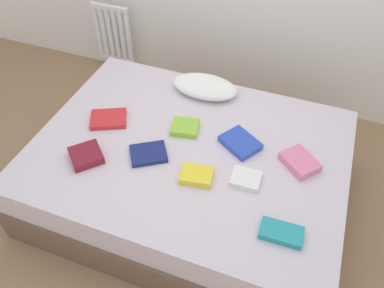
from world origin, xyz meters
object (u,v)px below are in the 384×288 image
(textbook_white, at_px, (246,179))
(textbook_teal, at_px, (281,233))
(textbook_yellow, at_px, (197,176))
(radiator, at_px, (113,34))
(textbook_navy, at_px, (148,154))
(textbook_blue, at_px, (240,143))
(textbook_red, at_px, (109,119))
(pillow, at_px, (205,87))
(textbook_pink, at_px, (300,162))
(bed, at_px, (189,173))
(textbook_lime, at_px, (185,127))
(textbook_maroon, at_px, (86,155))

(textbook_white, height_order, textbook_teal, textbook_teal)
(textbook_yellow, bearing_deg, radiator, 124.68)
(textbook_navy, relative_size, textbook_blue, 0.94)
(textbook_red, bearing_deg, textbook_white, -35.80)
(pillow, height_order, textbook_pink, pillow)
(bed, height_order, textbook_pink, textbook_pink)
(textbook_blue, height_order, textbook_yellow, textbook_yellow)
(textbook_red, distance_m, textbook_teal, 1.35)
(textbook_blue, bearing_deg, textbook_red, -141.82)
(textbook_white, height_order, textbook_pink, textbook_pink)
(textbook_navy, relative_size, textbook_lime, 1.27)
(textbook_blue, xyz_separation_m, textbook_red, (-0.90, -0.09, -0.00))
(bed, xyz_separation_m, pillow, (-0.09, 0.56, 0.31))
(textbook_red, bearing_deg, textbook_maroon, -108.95)
(textbook_red, height_order, textbook_pink, textbook_pink)
(textbook_teal, bearing_deg, textbook_blue, 122.16)
(bed, xyz_separation_m, textbook_navy, (-0.21, -0.16, 0.27))
(textbook_lime, bearing_deg, pillow, 80.82)
(radiator, height_order, textbook_pink, radiator)
(textbook_navy, bearing_deg, textbook_lime, 33.97)
(radiator, height_order, textbook_maroon, radiator)
(pillow, xyz_separation_m, textbook_teal, (0.76, -0.98, -0.03))
(textbook_navy, relative_size, textbook_yellow, 1.19)
(textbook_navy, bearing_deg, textbook_pink, -16.82)
(radiator, relative_size, textbook_maroon, 3.07)
(radiator, relative_size, textbook_yellow, 3.06)
(textbook_maroon, bearing_deg, radiator, 157.25)
(textbook_lime, bearing_deg, bed, -69.74)
(radiator, height_order, textbook_yellow, radiator)
(textbook_navy, bearing_deg, textbook_maroon, 171.69)
(textbook_red, distance_m, textbook_yellow, 0.77)
(textbook_maroon, distance_m, textbook_red, 0.35)
(textbook_pink, distance_m, textbook_teal, 0.52)
(radiator, distance_m, textbook_maroon, 1.66)
(textbook_pink, bearing_deg, radiator, -169.17)
(pillow, distance_m, textbook_lime, 0.42)
(textbook_white, distance_m, textbook_red, 1.02)
(bed, xyz_separation_m, textbook_teal, (0.67, -0.42, 0.27))
(textbook_yellow, bearing_deg, textbook_maroon, 178.66)
(textbook_teal, relative_size, textbook_yellow, 1.19)
(pillow, bearing_deg, textbook_yellow, -74.16)
(textbook_navy, height_order, textbook_pink, textbook_pink)
(textbook_red, distance_m, textbook_pink, 1.28)
(textbook_pink, distance_m, textbook_lime, 0.76)
(bed, xyz_separation_m, textbook_blue, (0.30, 0.13, 0.27))
(pillow, height_order, textbook_yellow, pillow)
(textbook_maroon, relative_size, textbook_white, 1.09)
(bed, xyz_separation_m, textbook_red, (-0.60, 0.04, 0.27))
(textbook_white, distance_m, textbook_lime, 0.56)
(radiator, xyz_separation_m, textbook_maroon, (0.67, -1.51, 0.12))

